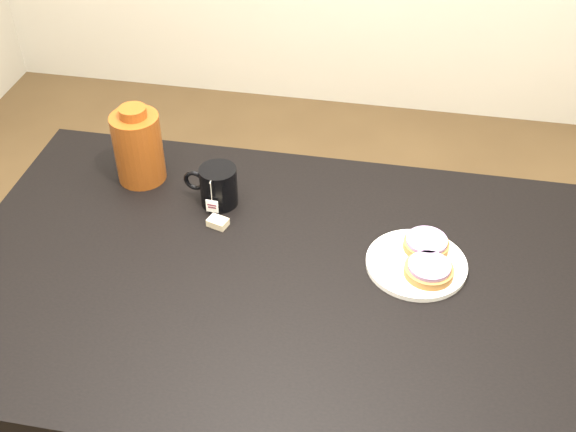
{
  "coord_description": "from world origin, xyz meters",
  "views": [
    {
      "loc": [
        0.23,
        -1.09,
        1.83
      ],
      "look_at": [
        0.0,
        0.13,
        0.81
      ],
      "focal_mm": 45.0,
      "sensor_mm": 36.0,
      "label": 1
    }
  ],
  "objects_px": {
    "plate": "(416,263)",
    "bagel_front": "(429,270)",
    "bagel_back": "(426,244)",
    "bagel_package": "(138,147)",
    "mug": "(218,186)",
    "table": "(276,301)",
    "teabag_pouch": "(218,222)"
  },
  "relations": [
    {
      "from": "bagel_front",
      "to": "mug",
      "type": "height_order",
      "value": "mug"
    },
    {
      "from": "bagel_back",
      "to": "teabag_pouch",
      "type": "relative_size",
      "value": 2.99
    },
    {
      "from": "bagel_front",
      "to": "bagel_package",
      "type": "bearing_deg",
      "value": 162.18
    },
    {
      "from": "plate",
      "to": "bagel_front",
      "type": "xyz_separation_m",
      "value": [
        0.03,
        -0.03,
        0.02
      ]
    },
    {
      "from": "plate",
      "to": "teabag_pouch",
      "type": "height_order",
      "value": "teabag_pouch"
    },
    {
      "from": "mug",
      "to": "teabag_pouch",
      "type": "xyz_separation_m",
      "value": [
        0.02,
        -0.08,
        -0.04
      ]
    },
    {
      "from": "plate",
      "to": "bagel_front",
      "type": "height_order",
      "value": "bagel_front"
    },
    {
      "from": "table",
      "to": "teabag_pouch",
      "type": "distance_m",
      "value": 0.23
    },
    {
      "from": "bagel_back",
      "to": "bagel_front",
      "type": "bearing_deg",
      "value": -83.87
    },
    {
      "from": "table",
      "to": "bagel_front",
      "type": "distance_m",
      "value": 0.34
    },
    {
      "from": "mug",
      "to": "plate",
      "type": "bearing_deg",
      "value": -11.49
    },
    {
      "from": "bagel_front",
      "to": "teabag_pouch",
      "type": "distance_m",
      "value": 0.49
    },
    {
      "from": "teabag_pouch",
      "to": "bagel_package",
      "type": "bearing_deg",
      "value": 148.04
    },
    {
      "from": "bagel_front",
      "to": "plate",
      "type": "bearing_deg",
      "value": 128.79
    },
    {
      "from": "bagel_front",
      "to": "teabag_pouch",
      "type": "bearing_deg",
      "value": 170.07
    },
    {
      "from": "table",
      "to": "plate",
      "type": "xyz_separation_m",
      "value": [
        0.29,
        0.08,
        0.09
      ]
    },
    {
      "from": "plate",
      "to": "bagel_back",
      "type": "xyz_separation_m",
      "value": [
        0.02,
        0.05,
        0.02
      ]
    },
    {
      "from": "plate",
      "to": "teabag_pouch",
      "type": "bearing_deg",
      "value": 173.46
    },
    {
      "from": "bagel_package",
      "to": "bagel_front",
      "type": "bearing_deg",
      "value": -17.82
    },
    {
      "from": "teabag_pouch",
      "to": "plate",
      "type": "bearing_deg",
      "value": -6.54
    },
    {
      "from": "bagel_back",
      "to": "bagel_front",
      "type": "distance_m",
      "value": 0.08
    },
    {
      "from": "bagel_front",
      "to": "bagel_package",
      "type": "height_order",
      "value": "bagel_package"
    },
    {
      "from": "table",
      "to": "mug",
      "type": "bearing_deg",
      "value": 130.31
    },
    {
      "from": "bagel_package",
      "to": "table",
      "type": "bearing_deg",
      "value": -35.06
    },
    {
      "from": "table",
      "to": "bagel_back",
      "type": "relative_size",
      "value": 10.41
    },
    {
      "from": "bagel_back",
      "to": "mug",
      "type": "distance_m",
      "value": 0.5
    },
    {
      "from": "table",
      "to": "bagel_back",
      "type": "height_order",
      "value": "bagel_back"
    },
    {
      "from": "table",
      "to": "bagel_package",
      "type": "relative_size",
      "value": 6.95
    },
    {
      "from": "bagel_back",
      "to": "plate",
      "type": "bearing_deg",
      "value": -109.28
    },
    {
      "from": "bagel_package",
      "to": "teabag_pouch",
      "type": "bearing_deg",
      "value": -31.96
    },
    {
      "from": "mug",
      "to": "bagel_package",
      "type": "bearing_deg",
      "value": 168.03
    },
    {
      "from": "plate",
      "to": "bagel_package",
      "type": "bearing_deg",
      "value": 163.99
    }
  ]
}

